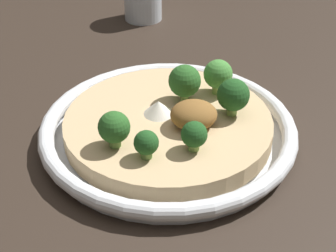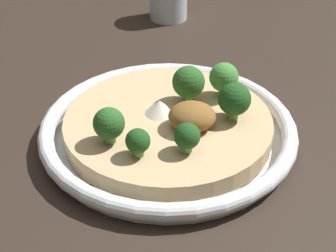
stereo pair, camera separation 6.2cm
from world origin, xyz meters
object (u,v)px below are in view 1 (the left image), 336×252
(broccoli_back, at_px, (194,135))
(broccoli_front_left, at_px, (218,75))
(broccoli_front, at_px, (185,81))
(broccoli_right, at_px, (114,128))
(broccoli_back_right, at_px, (146,144))
(broccoli_left, at_px, (234,97))
(risotto_bowl, at_px, (168,129))

(broccoli_back, xyz_separation_m, broccoli_front_left, (-0.05, -0.12, 0.01))
(broccoli_back, bearing_deg, broccoli_front_left, -112.15)
(broccoli_front, xyz_separation_m, broccoli_front_left, (-0.04, -0.01, -0.00))
(broccoli_right, distance_m, broccoli_back_right, 0.04)
(broccoli_back_right, bearing_deg, broccoli_left, -147.52)
(broccoli_back_right, xyz_separation_m, broccoli_front, (-0.06, -0.11, 0.01))
(broccoli_back, distance_m, broccoli_front_left, 0.13)
(risotto_bowl, height_order, broccoli_back, broccoli_back)
(broccoli_right, bearing_deg, risotto_bowl, -142.58)
(broccoli_back_right, xyz_separation_m, broccoli_front_left, (-0.10, -0.13, 0.01))
(risotto_bowl, relative_size, broccoli_back_right, 9.46)
(risotto_bowl, xyz_separation_m, broccoli_left, (-0.08, 0.00, 0.04))
(risotto_bowl, xyz_separation_m, broccoli_front, (-0.02, -0.04, 0.04))
(broccoli_front, relative_size, broccoli_left, 1.04)
(broccoli_left, relative_size, broccoli_back, 1.34)
(broccoli_front, height_order, broccoli_front_left, broccoli_front)
(risotto_bowl, relative_size, broccoli_right, 7.26)
(broccoli_left, height_order, broccoli_back, broccoli_left)
(broccoli_back_right, relative_size, broccoli_back, 0.94)
(broccoli_back_right, xyz_separation_m, broccoli_back, (-0.05, -0.01, 0.00))
(broccoli_right, relative_size, broccoli_front, 0.88)
(risotto_bowl, xyz_separation_m, broccoli_right, (0.06, 0.05, 0.04))
(risotto_bowl, distance_m, broccoli_left, 0.09)
(broccoli_front, relative_size, broccoli_front_left, 1.06)
(risotto_bowl, xyz_separation_m, broccoli_front_left, (-0.07, -0.05, 0.04))
(broccoli_right, height_order, broccoli_back_right, broccoli_right)
(broccoli_back, bearing_deg, broccoli_left, -132.66)
(broccoli_front, distance_m, broccoli_back, 0.10)
(risotto_bowl, bearing_deg, broccoli_back_right, 67.07)
(risotto_bowl, bearing_deg, broccoli_front, -123.34)
(broccoli_back_right, distance_m, broccoli_front, 0.12)
(risotto_bowl, height_order, broccoli_front_left, broccoli_front_left)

